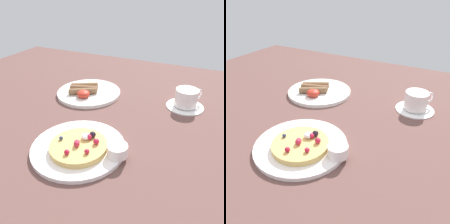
{
  "view_description": "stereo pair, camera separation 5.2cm",
  "coord_description": "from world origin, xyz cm",
  "views": [
    {
      "loc": [
        33.63,
        -58.53,
        40.77
      ],
      "look_at": [
        7.17,
        -0.7,
        4.0
      ],
      "focal_mm": 36.98,
      "sensor_mm": 36.0,
      "label": 1
    },
    {
      "loc": [
        38.26,
        -56.18,
        40.77
      ],
      "look_at": [
        7.17,
        -0.7,
        4.0
      ],
      "focal_mm": 36.98,
      "sensor_mm": 36.0,
      "label": 2
    }
  ],
  "objects": [
    {
      "name": "coffee_saucer",
      "position": [
        27.01,
        20.09,
        0.38
      ],
      "size": [
        13.37,
        13.37,
        0.76
      ],
      "primitive_type": "cylinder",
      "color": "white",
      "rests_on": "ground_plane"
    },
    {
      "name": "fried_breakfast",
      "position": [
        -11.66,
        13.86,
        2.46
      ],
      "size": [
        12.78,
        16.0,
        2.93
      ],
      "color": "brown",
      "rests_on": "breakfast_plate"
    },
    {
      "name": "coffee_cup",
      "position": [
        27.12,
        20.21,
        3.97
      ],
      "size": [
        9.21,
        9.49,
        6.2
      ],
      "color": "white",
      "rests_on": "coffee_saucer"
    },
    {
      "name": "ground_plane",
      "position": [
        0.0,
        0.0,
        -1.5
      ],
      "size": [
        163.04,
        133.83,
        3.0
      ],
      "primitive_type": "cube",
      "color": "brown"
    },
    {
      "name": "breakfast_plate",
      "position": [
        -10.37,
        15.05,
        0.66
      ],
      "size": [
        25.42,
        25.42,
        1.32
      ],
      "primitive_type": "cylinder",
      "color": "white",
      "rests_on": "ground_plane"
    },
    {
      "name": "syrup_ramekin",
      "position": [
        15.74,
        -16.04,
        2.8
      ],
      "size": [
        5.37,
        5.37,
        3.14
      ],
      "color": "white",
      "rests_on": "pancake_plate"
    },
    {
      "name": "pancake_plate",
      "position": [
        4.41,
        -16.81,
        0.59
      ],
      "size": [
        25.81,
        25.81,
        1.18
      ],
      "primitive_type": "cylinder",
      "color": "white",
      "rests_on": "ground_plane"
    },
    {
      "name": "pancake_with_berries",
      "position": [
        5.37,
        -17.9,
        2.14
      ],
      "size": [
        15.47,
        15.47,
        3.38
      ],
      "color": "tan",
      "rests_on": "pancake_plate"
    }
  ]
}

